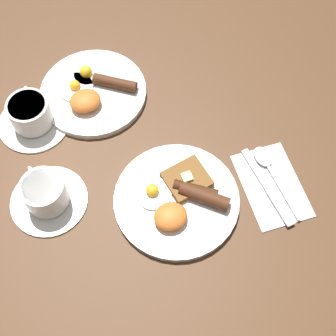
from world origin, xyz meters
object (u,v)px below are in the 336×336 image
(breakfast_plate_far, at_px, (93,92))
(teacup_near, at_px, (46,195))
(breakfast_plate_near, at_px, (178,199))
(spoon, at_px, (267,164))
(teacup_far, at_px, (31,115))
(knife, at_px, (270,191))

(breakfast_plate_far, distance_m, teacup_near, 0.27)
(breakfast_plate_near, xyz_separation_m, spoon, (0.20, 0.01, -0.00))
(teacup_near, bearing_deg, breakfast_plate_far, 54.56)
(breakfast_plate_near, bearing_deg, spoon, 3.26)
(teacup_near, bearing_deg, teacup_far, 85.52)
(breakfast_plate_near, xyz_separation_m, teacup_far, (-0.22, 0.28, 0.02))
(breakfast_plate_far, bearing_deg, breakfast_plate_near, -74.79)
(teacup_far, xyz_separation_m, spoon, (0.43, -0.27, -0.02))
(breakfast_plate_near, relative_size, spoon, 1.40)
(knife, xyz_separation_m, spoon, (0.02, 0.06, 0.00))
(teacup_near, relative_size, teacup_far, 0.99)
(breakfast_plate_far, height_order, teacup_far, teacup_far)
(teacup_near, xyz_separation_m, spoon, (0.44, -0.08, -0.02))
(breakfast_plate_far, height_order, knife, breakfast_plate_far)
(breakfast_plate_near, bearing_deg, teacup_far, 128.32)
(spoon, bearing_deg, knife, 156.99)
(breakfast_plate_far, xyz_separation_m, teacup_near, (-0.16, -0.22, 0.02))
(breakfast_plate_near, xyz_separation_m, breakfast_plate_far, (-0.08, 0.31, -0.00))
(breakfast_plate_far, height_order, teacup_near, teacup_near)
(teacup_far, xyz_separation_m, knife, (0.40, -0.33, -0.02))
(teacup_near, xyz_separation_m, knife, (0.42, -0.14, -0.02))
(teacup_far, height_order, knife, teacup_far)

